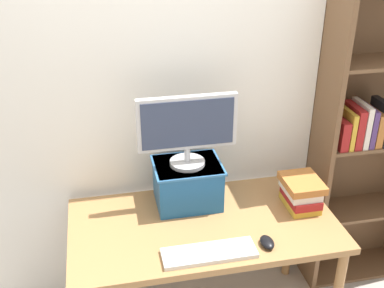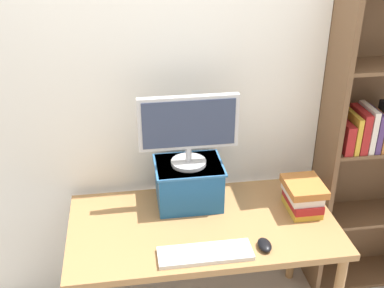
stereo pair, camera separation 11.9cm
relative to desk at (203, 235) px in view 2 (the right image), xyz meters
name	(u,v)px [view 2 (the right image)]	position (x,y,z in m)	size (l,w,h in m)	color
back_wall	(190,88)	(0.00, 0.44, 0.65)	(7.00, 0.08, 2.60)	silver
desk	(203,235)	(0.00, 0.00, 0.00)	(1.37, 0.72, 0.73)	#9E7042
bookshelf_unit	(377,141)	(1.06, 0.29, 0.32)	(0.69, 0.28, 1.90)	brown
riser_box	(189,183)	(-0.05, 0.20, 0.20)	(0.36, 0.29, 0.24)	#195189
computer_monitor	(189,127)	(-0.05, 0.20, 0.53)	(0.51, 0.18, 0.38)	#B7B7BA
keyboard	(205,253)	(-0.03, -0.25, 0.09)	(0.44, 0.14, 0.02)	silver
computer_mouse	(265,245)	(0.25, -0.24, 0.10)	(0.06, 0.10, 0.04)	black
book_stack	(303,196)	(0.54, 0.04, 0.16)	(0.19, 0.24, 0.17)	gold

